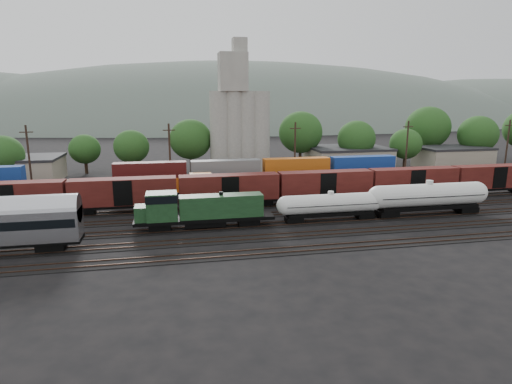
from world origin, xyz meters
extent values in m
plane|color=black|center=(0.00, 0.00, 0.00)|extent=(600.00, 600.00, 0.00)
cube|color=black|center=(0.00, -15.00, 0.04)|extent=(180.00, 3.20, 0.08)
cube|color=#382319|center=(0.00, -15.72, 0.12)|extent=(180.00, 0.08, 0.16)
cube|color=#382319|center=(0.00, -14.28, 0.12)|extent=(180.00, 0.08, 0.16)
cube|color=black|center=(0.00, -10.00, 0.04)|extent=(180.00, 3.20, 0.08)
cube|color=#382319|center=(0.00, -10.72, 0.12)|extent=(180.00, 0.08, 0.16)
cube|color=#382319|center=(0.00, -9.28, 0.12)|extent=(180.00, 0.08, 0.16)
cube|color=black|center=(0.00, -5.00, 0.04)|extent=(180.00, 3.20, 0.08)
cube|color=#382319|center=(0.00, -5.72, 0.12)|extent=(180.00, 0.08, 0.16)
cube|color=#382319|center=(0.00, -4.28, 0.12)|extent=(180.00, 0.08, 0.16)
cube|color=black|center=(0.00, 0.00, 0.04)|extent=(180.00, 3.20, 0.08)
cube|color=#382319|center=(0.00, -0.72, 0.12)|extent=(180.00, 0.08, 0.16)
cube|color=#382319|center=(0.00, 0.72, 0.12)|extent=(180.00, 0.08, 0.16)
cube|color=black|center=(0.00, 5.00, 0.04)|extent=(180.00, 3.20, 0.08)
cube|color=#382319|center=(0.00, 4.28, 0.12)|extent=(180.00, 0.08, 0.16)
cube|color=#382319|center=(0.00, 5.72, 0.12)|extent=(180.00, 0.08, 0.16)
cube|color=black|center=(0.00, 10.00, 0.04)|extent=(180.00, 3.20, 0.08)
cube|color=#382319|center=(0.00, 9.28, 0.12)|extent=(180.00, 0.08, 0.16)
cube|color=#382319|center=(0.00, 10.72, 0.12)|extent=(180.00, 0.08, 0.16)
cube|color=black|center=(0.00, 15.00, 0.04)|extent=(180.00, 3.20, 0.08)
cube|color=#382319|center=(0.00, 14.28, 0.12)|extent=(180.00, 0.08, 0.16)
cube|color=#382319|center=(0.00, 15.72, 0.12)|extent=(180.00, 0.08, 0.16)
cube|color=black|center=(-7.96, -5.00, 1.35)|extent=(17.75, 3.03, 0.42)
cube|color=black|center=(-7.96, -5.00, 0.88)|extent=(5.22, 2.30, 0.84)
cube|color=#193B1D|center=(-5.83, -5.00, 2.97)|extent=(10.65, 2.51, 2.82)
cube|color=#193B1D|center=(-13.29, -5.00, 3.28)|extent=(3.76, 3.03, 3.44)
cube|color=black|center=(-13.29, -5.00, 4.38)|extent=(3.86, 3.13, 0.94)
cube|color=#193B1D|center=(-15.77, -5.00, 2.50)|extent=(1.67, 2.51, 1.88)
cylinder|color=black|center=(-5.83, -5.00, 4.53)|extent=(0.52, 0.52, 0.52)
cube|color=black|center=(-13.64, -5.00, 0.67)|extent=(2.71, 2.09, 0.73)
cube|color=black|center=(-2.28, -5.00, 0.67)|extent=(2.71, 2.09, 0.73)
cylinder|color=silver|center=(9.03, -5.00, 2.54)|extent=(12.46, 2.57, 2.57)
sphere|color=silver|center=(2.80, -5.00, 2.54)|extent=(2.57, 2.57, 2.57)
sphere|color=silver|center=(15.26, -5.00, 2.54)|extent=(2.57, 2.57, 2.57)
cylinder|color=silver|center=(9.03, -5.00, 4.00)|extent=(0.80, 0.80, 0.44)
cube|color=black|center=(9.03, -5.00, 2.54)|extent=(12.74, 2.69, 0.07)
cube|color=black|center=(9.03, -5.00, 1.13)|extent=(12.03, 1.95, 0.44)
cube|color=black|center=(3.93, -5.00, 0.60)|extent=(2.30, 1.77, 0.62)
cube|color=black|center=(14.12, -5.00, 0.60)|extent=(2.30, 1.77, 0.62)
cylinder|color=silver|center=(23.75, -5.00, 3.08)|extent=(15.31, 3.15, 3.15)
sphere|color=silver|center=(16.10, -5.00, 3.08)|extent=(3.15, 3.15, 3.15)
sphere|color=silver|center=(31.41, -5.00, 3.08)|extent=(3.15, 3.15, 3.15)
cylinder|color=silver|center=(23.75, -5.00, 4.88)|extent=(0.98, 0.98, 0.54)
cube|color=black|center=(23.75, -5.00, 3.08)|extent=(15.66, 3.31, 0.09)
cube|color=black|center=(23.75, -5.00, 1.34)|extent=(14.79, 2.39, 0.54)
cube|color=black|center=(17.49, -5.00, 0.69)|extent=(2.83, 2.18, 0.76)
cube|color=black|center=(30.02, -5.00, 0.69)|extent=(2.83, 2.18, 0.76)
cube|color=black|center=(-25.16, -10.00, 0.70)|extent=(2.91, 2.24, 0.78)
cube|color=black|center=(-2.10, 10.00, 1.26)|extent=(17.29, 2.79, 0.38)
cube|color=black|center=(-2.10, 10.00, 0.82)|extent=(4.80, 2.11, 0.77)
cube|color=#C05A10|center=(-0.03, 10.00, 2.75)|extent=(10.37, 2.31, 2.59)
cube|color=#C05A10|center=(-7.29, 10.00, 3.03)|extent=(3.46, 2.79, 3.17)
cube|color=black|center=(-7.29, 10.00, 4.04)|extent=(3.55, 2.88, 0.86)
cube|color=#C05A10|center=(-9.71, 10.00, 2.31)|extent=(1.54, 2.31, 1.73)
cylinder|color=black|center=(-0.03, 10.00, 4.19)|extent=(0.48, 0.48, 0.48)
cube|color=black|center=(-7.63, 10.00, 0.63)|extent=(2.50, 1.92, 0.67)
cube|color=black|center=(3.43, 10.00, 0.63)|extent=(2.50, 1.92, 0.67)
cube|color=black|center=(-34.20, 5.00, 1.20)|extent=(15.00, 2.60, 0.40)
cube|color=#491511|center=(-34.20, 5.00, 3.30)|extent=(15.00, 2.90, 3.80)
cube|color=black|center=(-18.80, 5.00, 1.20)|extent=(15.00, 2.60, 0.40)
cube|color=#491511|center=(-18.80, 5.00, 3.30)|extent=(15.00, 2.90, 3.80)
cube|color=black|center=(-3.40, 5.00, 1.20)|extent=(15.00, 2.60, 0.40)
cube|color=#491511|center=(-3.40, 5.00, 3.30)|extent=(15.00, 2.90, 3.80)
cube|color=black|center=(12.00, 5.00, 1.20)|extent=(15.00, 2.60, 0.40)
cube|color=#491511|center=(12.00, 5.00, 3.30)|extent=(15.00, 2.90, 3.80)
cube|color=black|center=(27.40, 5.00, 1.20)|extent=(15.00, 2.60, 0.40)
cube|color=#491511|center=(27.40, 5.00, 3.30)|extent=(15.00, 2.90, 3.80)
cube|color=black|center=(42.80, 5.00, 1.20)|extent=(15.00, 2.60, 0.40)
cube|color=#491511|center=(42.80, 5.00, 3.30)|extent=(15.00, 2.90, 3.80)
cube|color=black|center=(0.00, 15.00, 0.50)|extent=(160.00, 2.60, 0.60)
cube|color=#4F1C12|center=(-28.18, 15.00, 2.10)|extent=(12.00, 2.40, 2.60)
cube|color=#D15715|center=(-15.38, 15.00, 2.10)|extent=(12.00, 2.40, 2.60)
cube|color=#410F0F|center=(-15.38, 15.00, 4.70)|extent=(12.00, 2.40, 2.60)
cube|color=maroon|center=(-2.58, 15.00, 2.10)|extent=(12.00, 2.40, 2.60)
cube|color=slate|center=(-2.58, 15.00, 4.70)|extent=(12.00, 2.40, 2.60)
cube|color=maroon|center=(10.22, 15.00, 2.10)|extent=(12.00, 2.40, 2.60)
cube|color=#BC5813|center=(10.22, 15.00, 4.70)|extent=(12.00, 2.40, 2.60)
cube|color=#4F1312|center=(23.02, 15.00, 2.10)|extent=(12.00, 2.40, 2.60)
cube|color=navy|center=(23.02, 15.00, 4.70)|extent=(12.00, 2.40, 2.60)
cube|color=silver|center=(35.82, 15.00, 2.10)|extent=(12.00, 2.40, 2.60)
cylinder|color=#9F9C92|center=(-1.00, 36.00, 9.00)|extent=(4.40, 4.40, 18.00)
cylinder|color=#9F9C92|center=(2.00, 36.00, 9.00)|extent=(4.40, 4.40, 18.00)
cylinder|color=#9F9C92|center=(5.00, 36.00, 9.00)|extent=(4.40, 4.40, 18.00)
cylinder|color=#9F9C92|center=(8.00, 36.00, 9.00)|extent=(4.40, 4.40, 18.00)
cube|color=#9F9C92|center=(2.00, 36.00, 22.00)|extent=(6.00, 5.00, 8.00)
cube|color=#9F9C92|center=(3.50, 36.00, 27.00)|extent=(3.00, 3.00, 4.00)
cube|color=#9E937F|center=(-45.00, 34.00, 2.30)|extent=(22.00, 12.00, 4.60)
cube|color=#9E937F|center=(30.00, 38.00, 2.30)|extent=(18.00, 14.00, 4.60)
cube|color=#232326|center=(30.00, 38.00, 4.85)|extent=(18.36, 14.28, 0.50)
cube|color=#9E937F|center=(55.00, 33.00, 2.30)|extent=(16.00, 10.00, 4.60)
cube|color=#232326|center=(55.00, 33.00, 4.85)|extent=(16.32, 10.20, 0.50)
cylinder|color=black|center=(-42.92, 30.19, 1.40)|extent=(0.70, 0.70, 2.79)
ellipsoid|color=#28531F|center=(-42.92, 30.19, 6.09)|extent=(7.58, 7.58, 7.18)
cylinder|color=black|center=(-30.45, 42.19, 1.26)|extent=(0.70, 0.70, 2.52)
ellipsoid|color=#28531F|center=(-30.45, 42.19, 5.48)|extent=(6.83, 6.83, 6.47)
cylinder|color=black|center=(-20.17, 38.92, 1.41)|extent=(0.70, 0.70, 2.82)
ellipsoid|color=#28531F|center=(-20.17, 38.92, 6.15)|extent=(7.67, 7.67, 7.26)
cylinder|color=black|center=(-7.30, 38.76, 1.73)|extent=(0.70, 0.70, 3.46)
ellipsoid|color=#28531F|center=(-7.30, 38.76, 7.54)|extent=(9.39, 9.39, 8.90)
cylinder|color=black|center=(3.83, 40.73, 1.40)|extent=(0.70, 0.70, 2.80)
ellipsoid|color=#28531F|center=(3.83, 40.73, 6.10)|extent=(7.60, 7.60, 7.20)
cylinder|color=black|center=(19.25, 41.64, 1.94)|extent=(0.70, 0.70, 3.89)
ellipsoid|color=#28531F|center=(19.25, 41.64, 8.47)|extent=(10.55, 10.55, 10.00)
cylinder|color=black|center=(31.55, 36.76, 1.64)|extent=(0.70, 0.70, 3.29)
ellipsoid|color=#28531F|center=(31.55, 36.76, 7.16)|extent=(8.92, 8.92, 8.45)
cylinder|color=black|center=(42.54, 33.46, 1.38)|extent=(0.70, 0.70, 2.76)
ellipsoid|color=#28531F|center=(42.54, 33.46, 6.01)|extent=(7.49, 7.49, 7.10)
cylinder|color=black|center=(53.63, 42.11, 2.09)|extent=(0.70, 0.70, 4.18)
ellipsoid|color=#28531F|center=(53.63, 42.11, 9.10)|extent=(11.34, 11.34, 10.75)
cylinder|color=black|center=(63.57, 35.85, 1.77)|extent=(0.70, 0.70, 3.55)
ellipsoid|color=#28531F|center=(63.57, 35.85, 7.72)|extent=(9.62, 9.62, 9.12)
cylinder|color=black|center=(-36.00, 22.00, 6.00)|extent=(0.36, 0.36, 12.00)
cube|color=black|center=(-36.00, 22.00, 10.80)|extent=(2.20, 0.18, 0.18)
cylinder|color=black|center=(-12.00, 22.00, 6.00)|extent=(0.36, 0.36, 12.00)
cube|color=black|center=(-12.00, 22.00, 10.80)|extent=(2.20, 0.18, 0.18)
cylinder|color=black|center=(12.00, 22.00, 6.00)|extent=(0.36, 0.36, 12.00)
cube|color=black|center=(12.00, 22.00, 10.80)|extent=(2.20, 0.18, 0.18)
cylinder|color=black|center=(36.00, 22.00, 6.00)|extent=(0.36, 0.36, 12.00)
cube|color=black|center=(36.00, 22.00, 10.80)|extent=(2.20, 0.18, 0.18)
cylinder|color=black|center=(60.00, 22.00, 6.00)|extent=(0.36, 0.36, 12.00)
cube|color=black|center=(60.00, 22.00, 10.80)|extent=(2.20, 0.18, 0.18)
ellipsoid|color=#59665B|center=(40.00, 260.00, -22.75)|extent=(520.00, 286.00, 130.00)
ellipsoid|color=#59665B|center=(260.00, 260.00, -17.50)|extent=(400.00, 220.00, 100.00)
camera|label=1|loc=(-12.08, -58.07, 16.42)|focal=30.00mm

